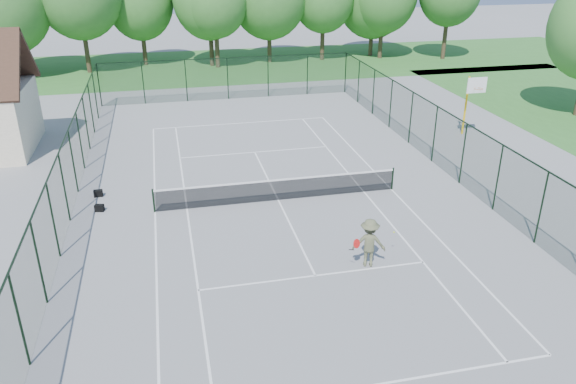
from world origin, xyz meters
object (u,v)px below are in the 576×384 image
basketball_goal (472,94)px  sports_bag_a (99,208)px  tennis_player (369,243)px  tennis_net (278,189)px

basketball_goal → sports_bag_a: (-20.70, -5.69, -2.42)m
sports_bag_a → tennis_player: 12.00m
sports_bag_a → tennis_player: tennis_player is taller
sports_bag_a → tennis_player: size_ratio=0.19×
basketball_goal → sports_bag_a: 21.60m
basketball_goal → tennis_net: bearing=-153.8°
tennis_player → basketball_goal: bearing=49.0°
basketball_goal → sports_bag_a: bearing=-164.6°
tennis_net → tennis_player: size_ratio=5.48×
tennis_net → tennis_player: 6.47m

